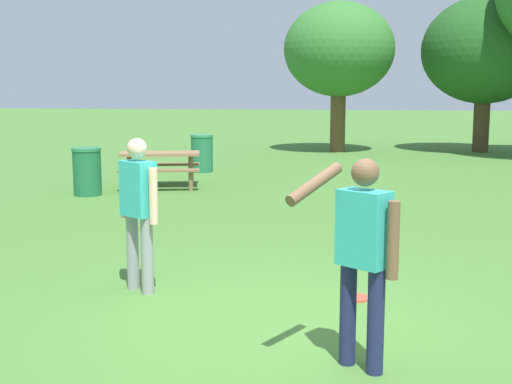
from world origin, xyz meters
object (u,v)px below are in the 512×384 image
Objects in this scene: person_catcher at (362,248)px; picnic_table_near at (160,162)px; trash_can_beside_table at (87,172)px; trash_can_further_along at (202,153)px; frisbee at (356,298)px; tree_broad_center at (485,51)px; person_thrower at (139,204)px; tree_tall_left at (339,50)px.

person_catcher is 10.03m from picnic_table_near.
trash_can_further_along is at bearing 70.35° from trash_can_beside_table.
person_catcher is at bearing -71.79° from trash_can_further_along.
frisbee is 17.61m from tree_broad_center.
person_thrower is 0.32× the size of tree_broad_center.
tree_tall_left is (4.78, 10.09, 2.89)m from trash_can_beside_table.
person_thrower is 2.88m from person_catcher.
trash_can_beside_table and trash_can_further_along have the same top height.
tree_broad_center is (8.10, 6.63, 2.87)m from trash_can_further_along.
picnic_table_near is 12.93m from tree_broad_center.
frisbee is 0.14× the size of picnic_table_near.
trash_can_beside_table is at bearing -132.71° from picnic_table_near.
tree_tall_left is at bearing 91.90° from person_catcher.
person_catcher is at bearing -55.61° from trash_can_beside_table.
trash_can_further_along is at bearing -140.69° from tree_broad_center.
person_catcher is 0.32× the size of tree_broad_center.
person_thrower is 7.63m from picnic_table_near.
picnic_table_near is at bearing -95.98° from trash_can_further_along.
trash_can_further_along is (-1.61, 10.19, -0.46)m from person_thrower.
person_thrower is 16.48m from tree_tall_left.
person_catcher is at bearing -89.33° from frisbee.
trash_can_further_along is 10.85m from tree_broad_center.
trash_can_beside_table is 14.62m from tree_broad_center.
picnic_table_near is at bearing 114.85° from person_catcher.
tree_broad_center is at bearing 68.92° from person_thrower.
frisbee is at bearing -60.26° from picnic_table_near.
tree_broad_center reaches higher than person_thrower.
frisbee is (-0.02, 1.76, -0.95)m from person_catcher.
picnic_table_near is 0.38× the size of tree_broad_center.
frisbee is (2.28, 0.04, -0.93)m from person_thrower.
frisbee is at bearing 1.03° from person_thrower.
trash_can_further_along reaches higher than picnic_table_near.
trash_can_beside_table is at bearing -109.65° from trash_can_further_along.
tree_broad_center reaches higher than trash_can_beside_table.
frisbee is 8.47m from picnic_table_near.
frisbee is 16.53m from tree_tall_left.
person_catcher reaches higher than trash_can_beside_table.
picnic_table_near is 0.40× the size of tree_tall_left.
frisbee is 10.88m from trash_can_further_along.
picnic_table_near is (-4.19, 7.34, 0.55)m from frisbee.
trash_can_further_along is (-3.92, 11.91, -0.48)m from person_catcher.
person_thrower is 18.18m from tree_broad_center.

